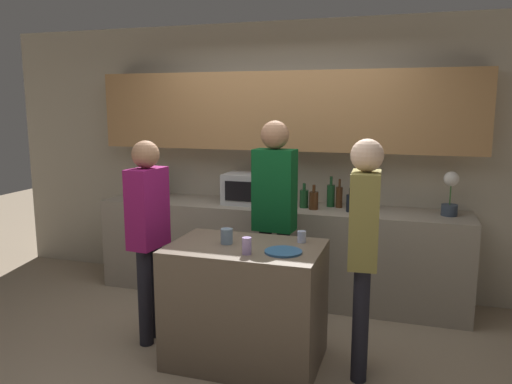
{
  "coord_description": "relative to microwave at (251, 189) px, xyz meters",
  "views": [
    {
      "loc": [
        1.24,
        -3.22,
        1.89
      ],
      "look_at": [
        0.12,
        0.31,
        1.24
      ],
      "focal_mm": 35.0,
      "sensor_mm": 36.0,
      "label": 1
    }
  ],
  "objects": [
    {
      "name": "plate_on_island",
      "position": [
        0.7,
        -1.44,
        -0.17
      ],
      "size": [
        0.26,
        0.26,
        0.01
      ],
      "color": "#2D5684",
      "rests_on": "kitchen_island"
    },
    {
      "name": "cup_2",
      "position": [
        0.25,
        -1.35,
        -0.12
      ],
      "size": [
        0.09,
        0.09,
        0.11
      ],
      "color": "#6C869F",
      "rests_on": "kitchen_island"
    },
    {
      "name": "bottle_2",
      "position": [
        0.78,
        0.08,
        -0.04
      ],
      "size": [
        0.08,
        0.08,
        0.29
      ],
      "color": "#194723",
      "rests_on": "back_counter"
    },
    {
      "name": "cup_0",
      "position": [
        0.76,
        -1.15,
        -0.14
      ],
      "size": [
        0.06,
        0.06,
        0.08
      ],
      "color": "#AEBAE2",
      "rests_on": "kitchen_island"
    },
    {
      "name": "bottle_4",
      "position": [
        0.99,
        -0.1,
        -0.06
      ],
      "size": [
        0.07,
        0.07,
        0.22
      ],
      "color": "black",
      "rests_on": "back_counter"
    },
    {
      "name": "person_right",
      "position": [
        0.44,
        -0.73,
        -0.01
      ],
      "size": [
        0.35,
        0.23,
        1.76
      ],
      "rotation": [
        0.0,
        0.0,
        -3.21
      ],
      "color": "black",
      "rests_on": "ground_plane"
    },
    {
      "name": "potted_plant",
      "position": [
        1.85,
        0.0,
        0.05
      ],
      "size": [
        0.14,
        0.14,
        0.4
      ],
      "color": "#333D4C",
      "rests_on": "back_counter"
    },
    {
      "name": "microwave",
      "position": [
        0.0,
        0.0,
        0.0
      ],
      "size": [
        0.52,
        0.39,
        0.3
      ],
      "color": "#B7BABC",
      "rests_on": "back_counter"
    },
    {
      "name": "bottle_5",
      "position": [
        1.1,
        -0.07,
        -0.06
      ],
      "size": [
        0.08,
        0.08,
        0.24
      ],
      "color": "#472814",
      "rests_on": "back_counter"
    },
    {
      "name": "person_center",
      "position": [
        -0.43,
        -1.28,
        -0.11
      ],
      "size": [
        0.22,
        0.36,
        1.62
      ],
      "rotation": [
        0.0,
        0.0,
        -1.66
      ],
      "color": "black",
      "rests_on": "ground_plane"
    },
    {
      "name": "toaster",
      "position": [
        -1.08,
        0.0,
        -0.06
      ],
      "size": [
        0.26,
        0.16,
        0.18
      ],
      "color": "black",
      "rests_on": "back_counter"
    },
    {
      "name": "bottle_1",
      "position": [
        0.65,
        -0.1,
        -0.06
      ],
      "size": [
        0.09,
        0.09,
        0.23
      ],
      "color": "#472814",
      "rests_on": "back_counter"
    },
    {
      "name": "person_left",
      "position": [
        1.23,
        -1.31,
        -0.07
      ],
      "size": [
        0.22,
        0.35,
        1.67
      ],
      "rotation": [
        0.0,
        0.0,
        -4.65
      ],
      "color": "black",
      "rests_on": "ground_plane"
    },
    {
      "name": "back_counter",
      "position": [
        0.28,
        -0.03,
        -0.61
      ],
      "size": [
        3.6,
        0.62,
        0.92
      ],
      "color": "gray",
      "rests_on": "ground_plane"
    },
    {
      "name": "bottle_0",
      "position": [
        0.54,
        -0.05,
        -0.06
      ],
      "size": [
        0.08,
        0.08,
        0.24
      ],
      "color": "#194723",
      "rests_on": "back_counter"
    },
    {
      "name": "cup_1",
      "position": [
        0.47,
        -1.55,
        -0.12
      ],
      "size": [
        0.06,
        0.06,
        0.12
      ],
      "color": "#AC91D0",
      "rests_on": "kitchen_island"
    },
    {
      "name": "kitchen_island",
      "position": [
        0.4,
        -1.35,
        -0.62
      ],
      "size": [
        1.1,
        0.72,
        0.89
      ],
      "color": "brown",
      "rests_on": "ground_plane"
    },
    {
      "name": "ground_plane",
      "position": [
        0.28,
        -1.42,
        -1.07
      ],
      "size": [
        14.0,
        14.0,
        0.0
      ],
      "primitive_type": "plane",
      "color": "gray"
    },
    {
      "name": "bottle_3",
      "position": [
        0.86,
        0.06,
        -0.04
      ],
      "size": [
        0.06,
        0.06,
        0.28
      ],
      "color": "#472814",
      "rests_on": "back_counter"
    },
    {
      "name": "back_wall",
      "position": [
        0.28,
        0.24,
        0.47
      ],
      "size": [
        6.4,
        0.4,
        2.7
      ],
      "color": "#B2A893",
      "rests_on": "ground_plane"
    }
  ]
}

